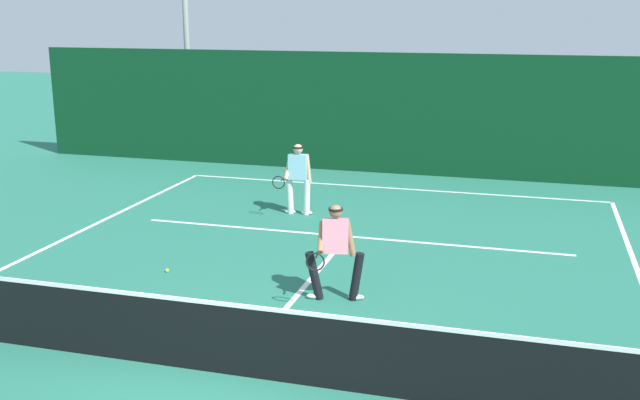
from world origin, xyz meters
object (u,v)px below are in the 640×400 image
object	(u,v)px
light_pole	(186,26)
tennis_ball	(167,270)
player_far	(298,176)
player_near	(335,248)

from	to	relation	value
light_pole	tennis_ball	bearing A→B (deg)	-66.46
player_far	light_pole	distance (m)	9.55
player_far	light_pole	size ratio (longest dim) A/B	0.25
player_near	player_far	xyz separation A→B (m)	(-2.14, 4.78, 0.03)
light_pole	player_near	bearing A→B (deg)	-55.14
player_near	player_far	size ratio (longest dim) A/B	0.98
player_far	tennis_ball	size ratio (longest dim) A/B	24.56
light_pole	player_far	bearing A→B (deg)	-48.96
player_near	player_far	distance (m)	5.23
tennis_ball	player_far	bearing A→B (deg)	76.31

